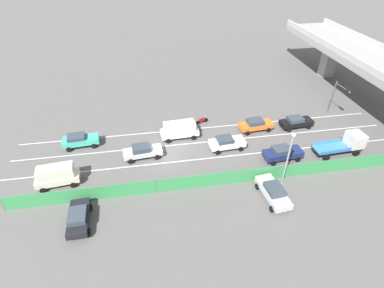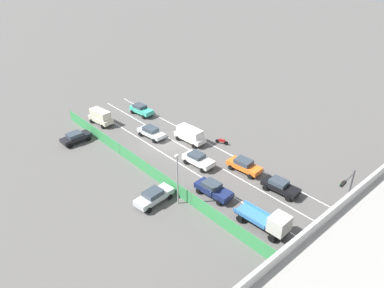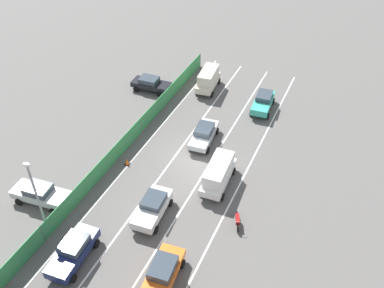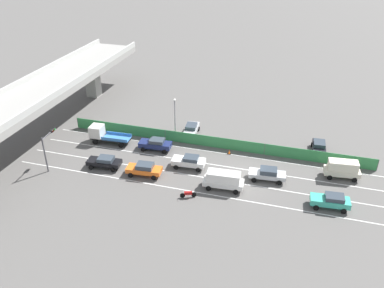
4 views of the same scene
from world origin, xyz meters
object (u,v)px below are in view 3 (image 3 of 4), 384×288
object	(u,v)px
traffic_cone	(127,162)
car_taxi_teal	(263,101)
motorcycle	(237,220)
parked_sedan_dark	(151,83)
car_sedan_silver	(204,134)
parked_wagon_silver	(40,194)
car_van_white	(218,173)
car_sedan_navy	(73,251)
car_taxi_orange	(163,273)
car_hatchback_white	(152,207)
car_van_cream	(208,79)
street_lamp	(35,189)

from	to	relation	value
traffic_cone	car_taxi_teal	bearing A→B (deg)	-122.35
motorcycle	parked_sedan_dark	bearing A→B (deg)	-43.31
car_sedan_silver	parked_wagon_silver	size ratio (longest dim) A/B	0.97
car_sedan_silver	parked_wagon_silver	xyz separation A→B (m)	(8.90, 12.59, 0.02)
car_van_white	motorcycle	xyz separation A→B (m)	(-2.97, 3.53, -0.80)
car_sedan_navy	car_van_white	xyz separation A→B (m)	(-6.45, -11.23, 0.33)
car_taxi_orange	parked_wagon_silver	distance (m)	12.53
car_sedan_navy	parked_sedan_dark	bearing A→B (deg)	-75.15
car_hatchback_white	car_sedan_silver	world-z (taller)	car_hatchback_white
car_hatchback_white	parked_wagon_silver	bearing A→B (deg)	14.96
car_van_cream	car_hatchback_white	size ratio (longest dim) A/B	1.02
parked_sedan_dark	traffic_cone	world-z (taller)	parked_sedan_dark
car_sedan_silver	car_van_white	world-z (taller)	car_van_white
car_van_cream	car_sedan_navy	size ratio (longest dim) A/B	0.97
motorcycle	parked_wagon_silver	size ratio (longest dim) A/B	0.38
street_lamp	parked_sedan_dark	bearing A→B (deg)	-84.49
car_taxi_orange	parked_sedan_dark	distance (m)	24.48
car_sedan_navy	car_taxi_teal	bearing A→B (deg)	-105.72
car_sedan_navy	car_sedan_silver	size ratio (longest dim) A/B	1.00
car_taxi_orange	car_sedan_navy	xyz separation A→B (m)	(6.49, 0.97, 0.02)
car_hatchback_white	motorcycle	bearing A→B (deg)	-163.96
car_van_white	car_sedan_silver	bearing A→B (deg)	-55.53
car_van_cream	motorcycle	world-z (taller)	car_van_cream
car_van_cream	traffic_cone	xyz separation A→B (m)	(1.73, 14.76, -1.01)
motorcycle	parked_sedan_dark	xyz separation A→B (m)	(15.29, -14.41, 0.41)
car_van_white	traffic_cone	world-z (taller)	car_van_white
car_sedan_silver	parked_wagon_silver	distance (m)	15.42
car_sedan_silver	motorcycle	world-z (taller)	car_sedan_silver
parked_wagon_silver	traffic_cone	size ratio (longest dim) A/B	7.41
car_sedan_navy	traffic_cone	size ratio (longest dim) A/B	7.15
car_van_cream	car_taxi_teal	world-z (taller)	car_van_cream
car_hatchback_white	parked_sedan_dark	world-z (taller)	car_hatchback_white
car_sedan_silver	parked_sedan_dark	world-z (taller)	car_sedan_silver
car_van_cream	parked_sedan_dark	distance (m)	6.44
car_sedan_navy	traffic_cone	distance (m)	10.40
car_hatchback_white	street_lamp	bearing A→B (deg)	31.40
car_taxi_orange	car_van_white	distance (m)	10.26
parked_wagon_silver	parked_sedan_dark	bearing A→B (deg)	-89.77
car_van_cream	street_lamp	world-z (taller)	street_lamp
parked_sedan_dark	street_lamp	xyz separation A→B (m)	(-1.98, 20.49, 3.07)
car_hatchback_white	parked_sedan_dark	bearing A→B (deg)	-61.11
car_taxi_teal	car_van_white	size ratio (longest dim) A/B	0.90
car_taxi_orange	car_sedan_navy	size ratio (longest dim) A/B	0.99
car_taxi_teal	car_hatchback_white	bearing A→B (deg)	78.69
car_van_cream	street_lamp	xyz separation A→B (m)	(3.76, 23.37, 2.63)
car_hatchback_white	car_taxi_orange	bearing A→B (deg)	124.67
car_taxi_orange	car_sedan_navy	distance (m)	6.56
parked_sedan_dark	car_hatchback_white	bearing A→B (deg)	118.89
car_taxi_orange	motorcycle	size ratio (longest dim) A/B	2.50
car_van_cream	car_van_white	distance (m)	15.24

